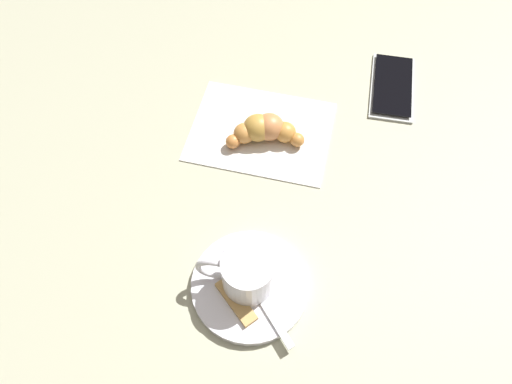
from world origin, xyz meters
TOP-DOWN VIEW (x-y plane):
  - ground_plane at (0.00, 0.00)m, footprint 1.80×1.80m
  - saucer at (-0.13, -0.03)m, footprint 0.14×0.14m
  - espresso_cup at (-0.13, -0.02)m, footprint 0.06×0.09m
  - teaspoon at (-0.13, -0.03)m, footprint 0.11×0.11m
  - sugar_packet at (-0.16, -0.02)m, footprint 0.05×0.06m
  - napkin at (0.10, 0.01)m, footprint 0.15×0.20m
  - croissant at (0.09, 0.01)m, footprint 0.07×0.11m
  - cell_phone at (0.23, -0.16)m, footprint 0.14×0.07m

SIDE VIEW (x-z plane):
  - ground_plane at x=0.00m, z-range 0.00..0.00m
  - napkin at x=0.10m, z-range 0.00..0.00m
  - cell_phone at x=0.23m, z-range 0.00..0.01m
  - saucer at x=-0.13m, z-range 0.00..0.01m
  - teaspoon at x=-0.13m, z-range 0.01..0.02m
  - sugar_packet at x=-0.16m, z-range 0.01..0.02m
  - croissant at x=0.09m, z-range 0.00..0.04m
  - espresso_cup at x=-0.13m, z-range 0.01..0.07m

